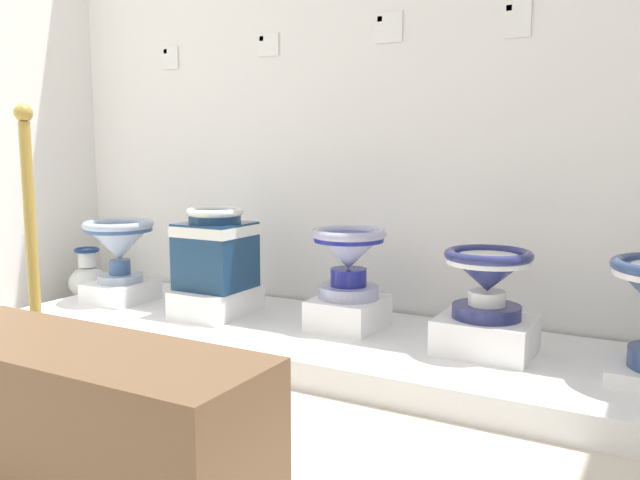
% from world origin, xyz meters
% --- Properties ---
extents(wall_back, '(4.07, 0.06, 2.95)m').
position_xyz_m(wall_back, '(1.93, 2.53, 1.48)').
color(wall_back, white).
rests_on(wall_back, ground_plane).
extents(display_platform, '(3.15, 0.87, 0.11)m').
position_xyz_m(display_platform, '(1.93, 2.05, 0.06)').
color(display_platform, white).
rests_on(display_platform, ground_plane).
extents(plinth_block_slender_white, '(0.29, 0.31, 0.10)m').
position_xyz_m(plinth_block_slender_white, '(0.68, 2.02, 0.16)').
color(plinth_block_slender_white, white).
rests_on(plinth_block_slender_white, display_platform).
extents(antique_toilet_slender_white, '(0.36, 0.36, 0.32)m').
position_xyz_m(antique_toilet_slender_white, '(0.68, 2.02, 0.43)').
color(antique_toilet_slender_white, '#A4B3CE').
rests_on(antique_toilet_slender_white, plinth_block_slender_white).
extents(plinth_block_broad_patterned, '(0.29, 0.39, 0.13)m').
position_xyz_m(plinth_block_broad_patterned, '(1.29, 2.04, 0.18)').
color(plinth_block_broad_patterned, white).
rests_on(plinth_block_broad_patterned, display_platform).
extents(antique_toilet_broad_patterned, '(0.32, 0.30, 0.38)m').
position_xyz_m(antique_toilet_broad_patterned, '(1.29, 2.04, 0.44)').
color(antique_toilet_broad_patterned, navy).
rests_on(antique_toilet_broad_patterned, plinth_block_broad_patterned).
extents(plinth_block_squat_floral, '(0.28, 0.33, 0.13)m').
position_xyz_m(plinth_block_squat_floral, '(1.95, 2.14, 0.18)').
color(plinth_block_squat_floral, white).
rests_on(plinth_block_squat_floral, display_platform).
extents(antique_toilet_squat_floral, '(0.33, 0.33, 0.31)m').
position_xyz_m(antique_toilet_squat_floral, '(1.95, 2.14, 0.44)').
color(antique_toilet_squat_floral, '#A8AACF').
rests_on(antique_toilet_squat_floral, plinth_block_squat_floral).
extents(plinth_block_central_ornate, '(0.36, 0.32, 0.14)m').
position_xyz_m(plinth_block_central_ornate, '(2.58, 2.07, 0.18)').
color(plinth_block_central_ornate, white).
rests_on(plinth_block_central_ornate, display_platform).
extents(antique_toilet_central_ornate, '(0.34, 0.34, 0.27)m').
position_xyz_m(antique_toilet_central_ornate, '(2.58, 2.07, 0.42)').
color(antique_toilet_central_ornate, navy).
rests_on(antique_toilet_central_ornate, plinth_block_central_ornate).
extents(info_placard_first, '(0.11, 0.01, 0.13)m').
position_xyz_m(info_placard_first, '(0.64, 2.50, 1.41)').
color(info_placard_first, white).
extents(info_placard_second, '(0.12, 0.01, 0.11)m').
position_xyz_m(info_placard_second, '(1.30, 2.50, 1.43)').
color(info_placard_second, white).
extents(info_placard_third, '(0.14, 0.01, 0.14)m').
position_xyz_m(info_placard_third, '(1.97, 2.50, 1.46)').
color(info_placard_third, white).
extents(info_placard_fourth, '(0.11, 0.01, 0.16)m').
position_xyz_m(info_placard_fourth, '(2.56, 2.50, 1.45)').
color(info_placard_fourth, white).
extents(decorative_vase_corner, '(0.22, 0.22, 0.33)m').
position_xyz_m(decorative_vase_corner, '(0.20, 2.22, 0.14)').
color(decorative_vase_corner, navy).
rests_on(decorative_vase_corner, ground_plane).
extents(stanchion_post_near_left, '(0.27, 0.27, 1.06)m').
position_xyz_m(stanchion_post_near_left, '(1.20, 1.11, 0.31)').
color(stanchion_post_near_left, '#B7943E').
rests_on(stanchion_post_near_left, ground_plane).
extents(museum_bench, '(1.10, 0.36, 0.40)m').
position_xyz_m(museum_bench, '(1.86, 0.72, 0.20)').
color(museum_bench, brown).
rests_on(museum_bench, ground_plane).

